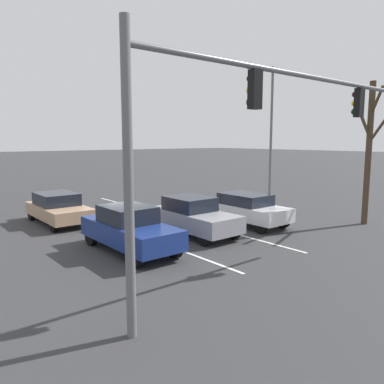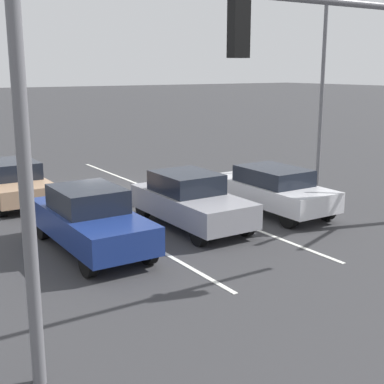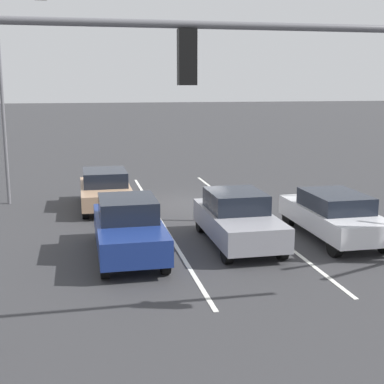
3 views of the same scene
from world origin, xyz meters
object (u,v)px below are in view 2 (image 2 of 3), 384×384
street_lamp_left_shoulder (319,70)px  car_silver_leftlane_front (272,189)px  car_tan_rightlane_second (13,182)px  car_gray_midlane_front (190,200)px  traffic_signal_gantry (247,65)px  car_navy_rightlane_front (90,219)px

street_lamp_left_shoulder → car_silver_leftlane_front: bearing=20.0°
car_silver_leftlane_front → car_tan_rightlane_second: bearing=-41.0°
car_gray_midlane_front → traffic_signal_gantry: 7.29m
car_navy_rightlane_front → car_tan_rightlane_second: size_ratio=1.04×
car_silver_leftlane_front → car_navy_rightlane_front: (6.44, 0.38, 0.05)m
car_silver_leftlane_front → car_navy_rightlane_front: 6.45m
car_silver_leftlane_front → traffic_signal_gantry: size_ratio=0.38×
car_navy_rightlane_front → traffic_signal_gantry: 6.53m
car_gray_midlane_front → traffic_signal_gantry: (2.49, 5.67, 3.84)m
traffic_signal_gantry → car_silver_leftlane_front: bearing=-134.9°
car_gray_midlane_front → car_silver_leftlane_front: size_ratio=0.94×
car_gray_midlane_front → car_tan_rightlane_second: (3.65, -5.82, -0.05)m
street_lamp_left_shoulder → car_gray_midlane_front: bearing=9.6°
car_navy_rightlane_front → street_lamp_left_shoulder: 10.22m
car_gray_midlane_front → car_silver_leftlane_front: bearing=179.0°
car_silver_leftlane_front → traffic_signal_gantry: traffic_signal_gantry is taller
car_gray_midlane_front → street_lamp_left_shoulder: size_ratio=0.55×
car_tan_rightlane_second → traffic_signal_gantry: (-1.16, 11.49, 3.90)m
car_navy_rightlane_front → car_gray_midlane_front: bearing=-172.5°
car_gray_midlane_front → street_lamp_left_shoulder: street_lamp_left_shoulder is taller
car_tan_rightlane_second → street_lamp_left_shoulder: street_lamp_left_shoulder is taller
car_gray_midlane_front → car_tan_rightlane_second: bearing=-57.9°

